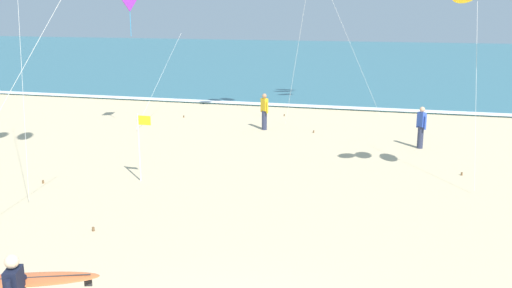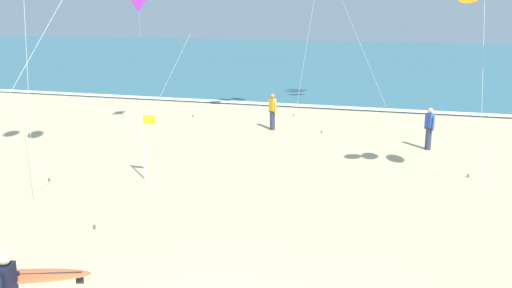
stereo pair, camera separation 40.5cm
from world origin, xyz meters
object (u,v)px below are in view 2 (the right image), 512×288
surfer_lead (12,287)px  bystander_blue_top (429,128)px  bystander_yellow_top (272,111)px  kite_diamond_violet_near (141,6)px  lifeguard_flag (145,140)px

surfer_lead → bystander_blue_top: size_ratio=1.47×
bystander_yellow_top → kite_diamond_violet_near: bearing=-161.7°
bystander_yellow_top → lifeguard_flag: bearing=-102.5°
kite_diamond_violet_near → lifeguard_flag: 8.28m
lifeguard_flag → surfer_lead: bearing=-75.3°
kite_diamond_violet_near → lifeguard_flag: (3.38, -6.42, -3.99)m
bystander_yellow_top → lifeguard_flag: size_ratio=0.76×
bystander_blue_top → lifeguard_flag: 10.53m
surfer_lead → bystander_yellow_top: size_ratio=1.47×
kite_diamond_violet_near → bystander_blue_top: 12.48m
lifeguard_flag → kite_diamond_violet_near: bearing=117.7°
bystander_yellow_top → bystander_blue_top: bearing=-14.3°
bystander_blue_top → bystander_yellow_top: (-6.49, 1.66, 0.00)m
surfer_lead → lifeguard_flag: 8.78m
bystander_blue_top → lifeguard_flag: lifeguard_flag is taller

